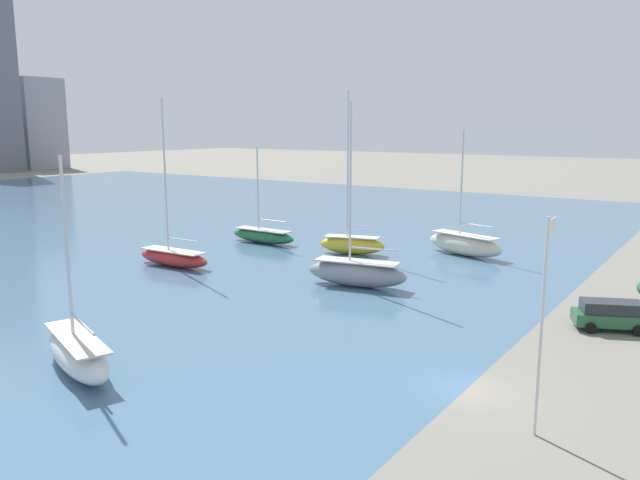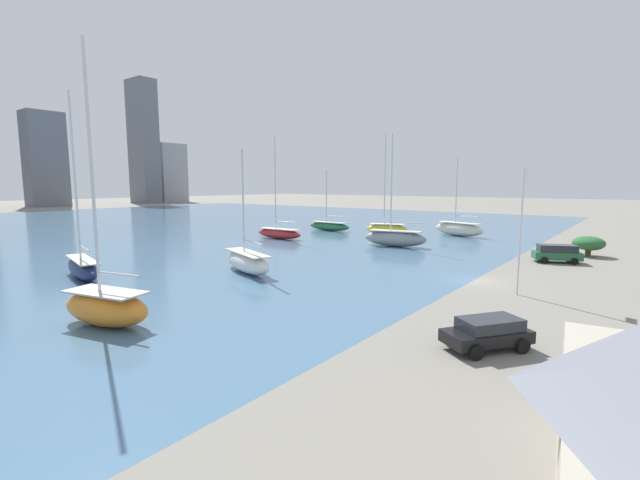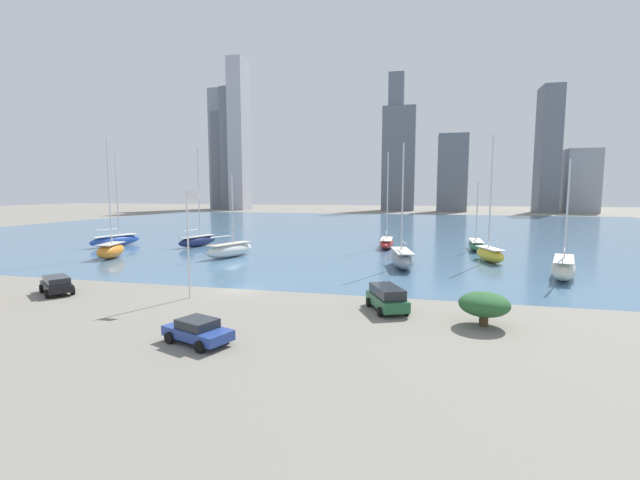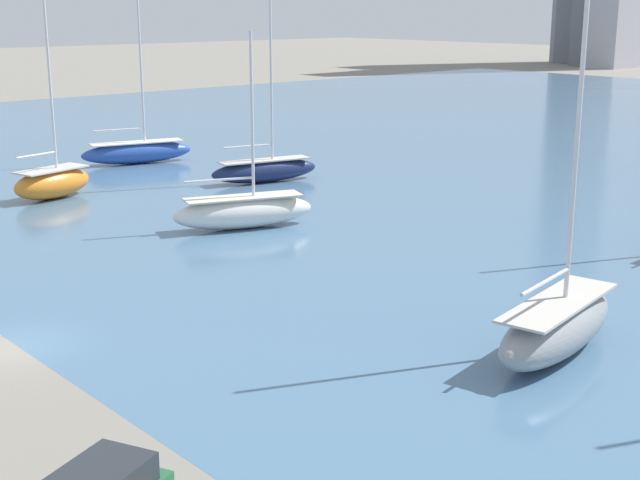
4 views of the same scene
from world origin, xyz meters
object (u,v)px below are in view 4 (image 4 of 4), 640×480
Objects in this scene: sailboat_orange at (52,181)px; sailboat_blue at (137,151)px; sailboat_white at (244,211)px; sailboat_navy at (265,169)px; sailboat_gray at (557,325)px.

sailboat_blue is (-8.57, 11.56, -0.14)m from sailboat_orange.
sailboat_orange is (-15.59, -4.78, 0.13)m from sailboat_white.
sailboat_orange reaches higher than sailboat_navy.
sailboat_navy is at bearing 148.72° from sailboat_gray.
sailboat_blue reaches higher than sailboat_gray.
sailboat_navy is 13.95m from sailboat_blue.
sailboat_white is 0.71× the size of sailboat_navy.
sailboat_navy is (-10.54, 9.78, -0.02)m from sailboat_white.
sailboat_white is at bearing -29.56° from sailboat_navy.
sailboat_navy is at bearing 57.14° from sailboat_orange.
sailboat_white is 14.38m from sailboat_navy.
sailboat_orange is at bearing -142.95° from sailboat_white.
sailboat_gray is (39.49, 1.78, -0.01)m from sailboat_orange.
sailboat_blue is (-13.62, -3.00, 0.02)m from sailboat_navy.
sailboat_white is 25.09m from sailboat_blue.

